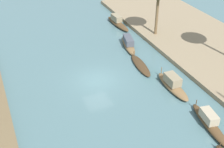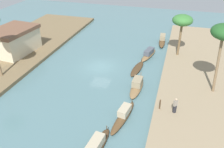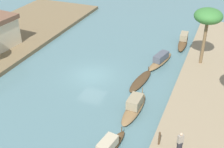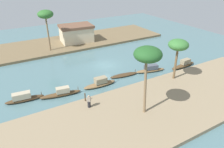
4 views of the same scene
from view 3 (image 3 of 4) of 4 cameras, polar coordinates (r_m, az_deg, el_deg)
The scene contains 8 objects.
river_water at distance 29.64m, azimuth -3.98°, elevation -0.28°, with size 67.20×67.20×0.00m, color slate.
sampan_with_red_awning at distance 28.48m, azimuth 5.53°, elevation -1.31°, with size 4.58×1.53×0.79m.
sampan_with_tall_canopy at distance 37.12m, azimuth 13.62°, elevation 6.27°, with size 5.29×1.30×1.31m.
sampan_near_left_bank at distance 32.02m, azimuth 9.36°, elevation 2.71°, with size 4.98×2.10×1.14m.
sampan_foreground at distance 24.53m, azimuth 4.33°, elevation -6.29°, with size 4.82×1.30×1.29m.
person_on_near_bank at distance 20.69m, azimuth 13.01°, elevation -12.95°, with size 0.50×0.50×1.59m.
mooring_post at distance 21.02m, azimuth 9.14°, elevation -12.19°, with size 0.14×0.14×1.06m, color #4C3823.
palm_tree_left_far at distance 30.45m, azimuth 18.11°, elevation 10.42°, with size 2.76×2.76×5.86m.
Camera 3 is at (-22.82, -11.48, 15.04)m, focal length 47.26 mm.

